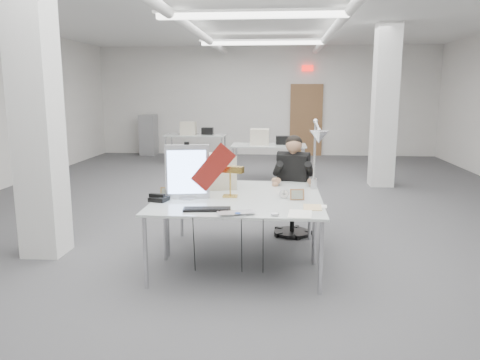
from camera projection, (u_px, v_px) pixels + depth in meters
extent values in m
cube|color=#464648|center=(251.00, 215.00, 7.34)|extent=(10.00, 14.00, 0.02)
cube|color=silver|center=(266.00, 101.00, 13.90)|extent=(10.00, 0.02, 3.20)
cube|color=white|center=(37.00, 118.00, 5.28)|extent=(0.45, 0.45, 3.20)
cube|color=white|center=(385.00, 106.00, 9.28)|extent=(0.45, 0.45, 3.20)
cube|color=brown|center=(306.00, 120.00, 13.84)|extent=(0.95, 0.08, 2.10)
cube|color=red|center=(308.00, 68.00, 13.52)|extent=(0.32, 0.06, 0.16)
cylinder|color=silver|center=(170.00, 14.00, 6.88)|extent=(0.16, 13.60, 0.16)
cylinder|color=silver|center=(350.00, 11.00, 6.66)|extent=(0.16, 13.60, 0.16)
cube|color=white|center=(252.00, 15.00, 6.78)|extent=(2.80, 0.14, 0.08)
cube|color=white|center=(262.00, 43.00, 10.70)|extent=(2.80, 0.14, 0.08)
cube|color=silver|center=(236.00, 207.00, 4.76)|extent=(1.80, 0.90, 0.02)
cube|color=silver|center=(243.00, 189.00, 5.64)|extent=(1.80, 0.90, 0.02)
cube|color=silver|center=(269.00, 145.00, 10.12)|extent=(1.60, 0.80, 0.02)
cube|color=silver|center=(196.00, 135.00, 12.44)|extent=(1.60, 0.80, 0.02)
cube|color=gray|center=(149.00, 135.00, 14.03)|extent=(0.45, 0.55, 1.20)
cube|color=#B6B5BA|center=(187.00, 172.00, 5.02)|extent=(0.47, 0.13, 0.59)
cube|color=#65110D|center=(213.00, 167.00, 4.95)|extent=(0.49, 0.04, 0.53)
cube|color=black|center=(207.00, 209.00, 4.56)|extent=(0.48, 0.20, 0.02)
imported|color=#A7A7AC|center=(238.00, 215.00, 4.35)|extent=(0.41, 0.33, 0.03)
ellipsoid|color=silver|center=(275.00, 214.00, 4.36)|extent=(0.09, 0.06, 0.03)
cube|color=black|center=(159.00, 199.00, 4.94)|extent=(0.22, 0.20, 0.04)
cube|color=#A27A45|center=(167.00, 193.00, 5.08)|extent=(0.16, 0.05, 0.12)
cube|color=#A87048|center=(297.00, 194.00, 4.99)|extent=(0.16, 0.06, 0.12)
cylinder|color=silver|center=(284.00, 194.00, 5.07)|extent=(0.11, 0.04, 0.10)
cube|color=white|center=(300.00, 214.00, 4.42)|extent=(0.25, 0.33, 0.01)
cube|color=#E3C287|center=(312.00, 207.00, 4.67)|extent=(0.19, 0.26, 0.01)
cube|color=white|center=(317.00, 206.00, 4.72)|extent=(0.20, 0.15, 0.01)
cube|color=#BAB49B|center=(217.00, 171.00, 5.62)|extent=(0.51, 0.50, 0.40)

